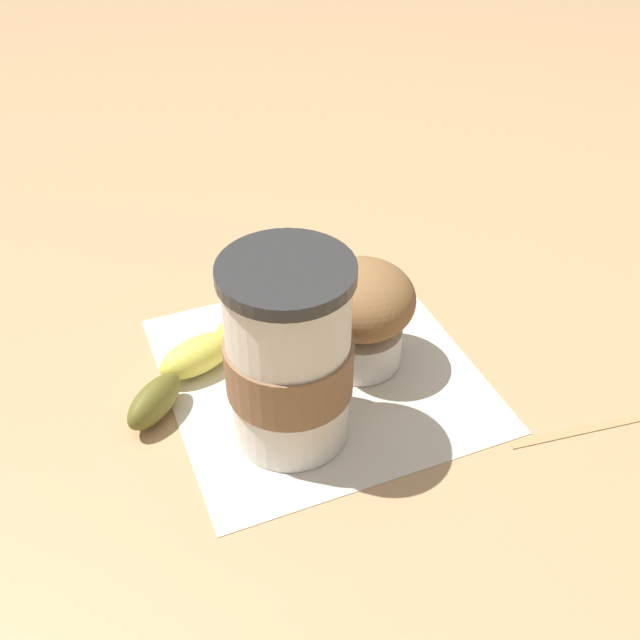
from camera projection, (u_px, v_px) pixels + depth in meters
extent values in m
plane|color=tan|center=(320.00, 373.00, 0.63)|extent=(3.00, 3.00, 0.00)
cube|color=beige|center=(320.00, 373.00, 0.63)|extent=(0.29, 0.29, 0.00)
cylinder|color=silver|center=(289.00, 360.00, 0.53)|extent=(0.09, 0.09, 0.14)
cylinder|color=#2D2D2D|center=(286.00, 272.00, 0.48)|extent=(0.09, 0.09, 0.01)
cylinder|color=#846042|center=(289.00, 364.00, 0.53)|extent=(0.09, 0.09, 0.04)
cylinder|color=white|center=(360.00, 343.00, 0.63)|extent=(0.07, 0.07, 0.03)
ellipsoid|color=olive|center=(362.00, 299.00, 0.60)|extent=(0.09, 0.09, 0.06)
ellipsoid|color=#D6CC4C|center=(323.00, 317.00, 0.66)|extent=(0.05, 0.06, 0.03)
ellipsoid|color=#D6CC4C|center=(257.00, 327.00, 0.65)|extent=(0.03, 0.07, 0.03)
ellipsoid|color=#D6CC4C|center=(198.00, 356.00, 0.62)|extent=(0.06, 0.08, 0.03)
ellipsoid|color=brown|center=(154.00, 401.00, 0.58)|extent=(0.06, 0.06, 0.03)
cube|color=tan|center=(577.00, 431.00, 0.57)|extent=(0.01, 0.11, 0.00)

